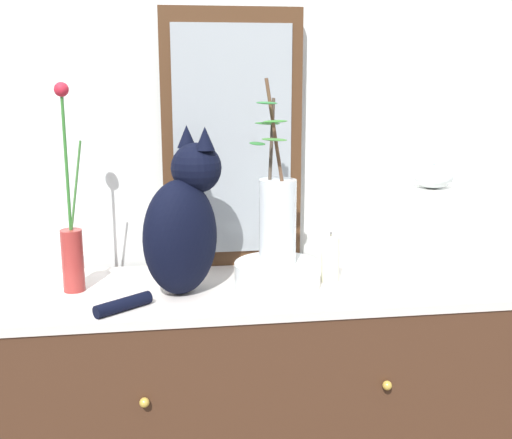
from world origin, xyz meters
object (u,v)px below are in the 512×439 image
at_px(vase_slim_green, 72,243).
at_px(sideboard, 256,439).
at_px(vase_glass_clear, 277,217).
at_px(candle_pillar, 331,259).
at_px(bowl_porcelain, 277,275).
at_px(cat_sitting, 183,223).
at_px(mirror_leaning, 232,141).
at_px(jar_lidded_porcelain, 430,220).

bearing_deg(vase_slim_green, sideboard, -2.39).
height_order(vase_glass_clear, candle_pillar, vase_glass_clear).
bearing_deg(vase_glass_clear, sideboard, 153.09).
relative_size(vase_slim_green, vase_glass_clear, 1.12).
xyz_separation_m(sideboard, candle_pillar, (0.20, -0.00, 0.53)).
bearing_deg(bowl_porcelain, vase_glass_clear, -137.94).
relative_size(bowl_porcelain, vase_glass_clear, 0.48).
distance_m(cat_sitting, vase_slim_green, 0.30).
relative_size(mirror_leaning, bowl_porcelain, 3.22).
xyz_separation_m(sideboard, jar_lidded_porcelain, (0.51, 0.05, 0.61)).
height_order(mirror_leaning, candle_pillar, mirror_leaning).
relative_size(vase_slim_green, jar_lidded_porcelain, 1.61).
bearing_deg(cat_sitting, candle_pillar, 4.39).
xyz_separation_m(mirror_leaning, jar_lidded_porcelain, (0.55, -0.14, -0.22)).
bearing_deg(sideboard, vase_slim_green, 177.61).
relative_size(sideboard, bowl_porcelain, 5.96).
relative_size(mirror_leaning, vase_glass_clear, 1.53).
distance_m(vase_slim_green, vase_glass_clear, 0.53).
xyz_separation_m(vase_slim_green, candle_pillar, (0.68, -0.02, -0.06)).
xyz_separation_m(mirror_leaning, vase_glass_clear, (0.09, -0.22, -0.18)).
bearing_deg(jar_lidded_porcelain, bowl_porcelain, -170.65).
xyz_separation_m(vase_glass_clear, candle_pillar, (0.15, 0.02, -0.13)).
height_order(sideboard, jar_lidded_porcelain, jar_lidded_porcelain).
bearing_deg(cat_sitting, sideboard, 10.00).
bearing_deg(mirror_leaning, cat_sitting, -123.65).
bearing_deg(vase_glass_clear, cat_sitting, -178.22).
height_order(cat_sitting, vase_slim_green, vase_slim_green).
height_order(cat_sitting, vase_glass_clear, vase_glass_clear).
bearing_deg(vase_glass_clear, bowl_porcelain, 42.06).
xyz_separation_m(vase_slim_green, jar_lidded_porcelain, (0.98, 0.03, 0.02)).
bearing_deg(bowl_porcelain, jar_lidded_porcelain, 9.35).
height_order(cat_sitting, candle_pillar, cat_sitting).
bearing_deg(candle_pillar, cat_sitting, -175.61).
relative_size(jar_lidded_porcelain, candle_pillar, 2.40).
relative_size(sideboard, mirror_leaning, 1.85).
height_order(mirror_leaning, bowl_porcelain, mirror_leaning).
relative_size(sideboard, candle_pillar, 9.78).
xyz_separation_m(bowl_porcelain, vase_glass_clear, (-0.00, -0.00, 0.16)).
relative_size(mirror_leaning, vase_slim_green, 1.37).
xyz_separation_m(sideboard, vase_slim_green, (-0.48, 0.02, 0.59)).
relative_size(vase_glass_clear, jar_lidded_porcelain, 1.44).
bearing_deg(candle_pillar, mirror_leaning, 141.08).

